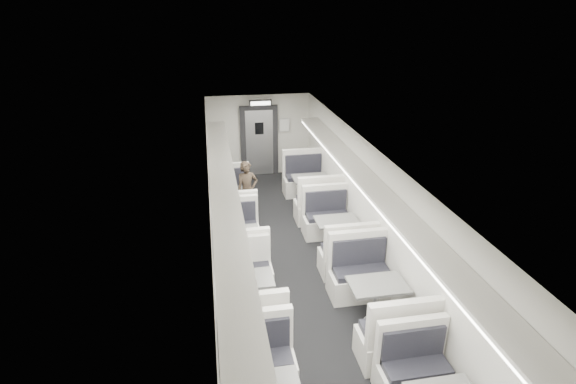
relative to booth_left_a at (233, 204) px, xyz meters
name	(u,v)px	position (x,y,z in m)	size (l,w,h in m)	color
room	(300,228)	(1.00, -3.08, 0.84)	(3.24, 12.24, 2.64)	black
booth_left_a	(233,204)	(0.00, 0.00, 0.00)	(1.00, 2.03, 1.08)	silver
booth_left_b	(239,246)	(0.00, -1.99, -0.01)	(0.96, 1.94, 1.04)	silver
booth_left_c	(248,296)	(0.00, -3.73, 0.01)	(1.02, 2.07, 1.11)	silver
booth_right_a	(311,191)	(2.00, 0.34, 0.04)	(1.11, 2.26, 1.21)	silver
booth_right_b	(336,236)	(2.00, -2.00, 0.02)	(1.05, 2.12, 1.14)	silver
booth_right_c	(376,303)	(2.00, -4.31, 0.03)	(1.08, 2.20, 1.17)	silver
passenger	(247,191)	(0.35, -0.08, 0.36)	(0.52, 0.34, 1.44)	black
window_a	(209,162)	(-0.49, 0.32, 0.99)	(0.02, 1.18, 0.84)	black
window_b	(211,199)	(-0.49, -1.88, 0.99)	(0.02, 1.18, 0.84)	black
window_c	(215,259)	(-0.49, -4.08, 0.99)	(0.02, 1.18, 0.84)	black
window_d	(221,370)	(-0.49, -6.28, 0.99)	(0.02, 1.18, 0.84)	black
luggage_rack_left	(227,203)	(-0.24, -3.38, 1.55)	(0.46, 10.40, 0.09)	silver
luggage_rack_right	(377,192)	(2.24, -3.38, 1.55)	(0.46, 10.40, 0.09)	silver
vestibule_door	(259,141)	(1.00, 2.85, 0.68)	(1.10, 0.13, 2.10)	black
exit_sign	(260,103)	(1.00, 2.36, 1.92)	(0.62, 0.12, 0.16)	black
wall_notice	(284,125)	(1.75, 2.84, 1.14)	(0.32, 0.02, 0.40)	silver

